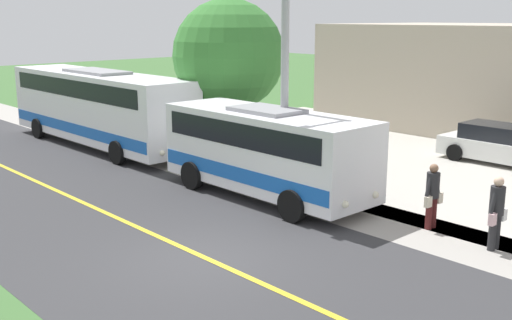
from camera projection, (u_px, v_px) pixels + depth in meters
The scene contains 11 objects.
ground_plane at pixel (205, 258), 14.10m from camera, with size 120.00×120.00×0.00m, color #3D6633.
road_surface at pixel (205, 258), 14.10m from camera, with size 8.00×100.00×0.01m, color #333335.
sidewalk at pixel (349, 211), 17.54m from camera, with size 2.40×100.00×0.01m, color #9E9991.
road_centre_line at pixel (205, 258), 14.09m from camera, with size 0.16×100.00×0.00m, color gold.
shuttle_bus_front at pixel (266, 148), 18.59m from camera, with size 2.57×7.27×2.74m.
transit_bus_rear at pixel (98, 105), 25.93m from camera, with size 2.67×11.32×3.22m.
pedestrian_with_bags at pixel (496, 211), 14.41m from camera, with size 0.72×0.34×1.79m.
pedestrian_waiting at pixel (432, 194), 15.88m from camera, with size 0.72×0.34×1.73m.
street_light_pole at pixel (282, 61), 18.12m from camera, with size 1.97×0.24×7.40m.
parked_car_near at pixel (500, 145), 23.14m from camera, with size 2.04×4.41×1.45m.
tree_curbside at pixel (228, 56), 23.71m from camera, with size 4.32×4.32×6.09m.
Camera 1 is at (8.12, 10.49, 5.39)m, focal length 43.24 mm.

